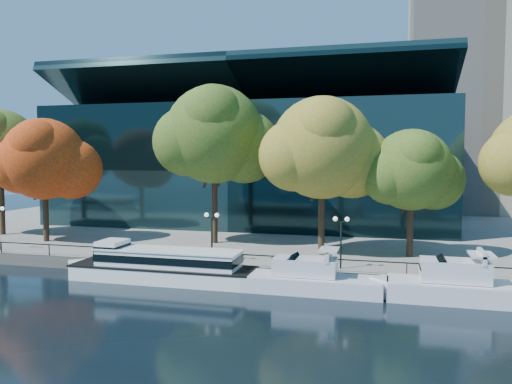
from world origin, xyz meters
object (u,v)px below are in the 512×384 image
(cruiser_near, at_px, (306,278))
(tree_0, at_px, (1,148))
(lamp_1, at_px, (212,225))
(tour_boat, at_px, (158,264))
(tree_2, at_px, (216,136))
(tree_4, at_px, (413,172))
(tree_3, at_px, (324,150))
(tree_1, at_px, (45,161))
(cruiser_far, at_px, (455,285))
(lamp_2, at_px, (341,230))

(cruiser_near, distance_m, tree_0, 38.65)
(cruiser_near, xyz_separation_m, lamp_1, (-8.39, 3.72, 3.00))
(tour_boat, distance_m, tree_2, 15.80)
(tour_boat, distance_m, tree_4, 22.63)
(tree_3, bearing_deg, tree_1, -179.70)
(tour_boat, relative_size, cruiser_near, 1.45)
(tree_1, relative_size, lamp_1, 3.11)
(tour_boat, bearing_deg, tree_3, 36.22)
(tree_1, bearing_deg, tour_boat, -27.33)
(tree_4, bearing_deg, tree_3, -173.09)
(cruiser_near, distance_m, tree_4, 14.50)
(tree_0, height_order, tree_4, tree_0)
(tour_boat, relative_size, tree_0, 1.14)
(tour_boat, distance_m, cruiser_far, 21.57)
(lamp_2, bearing_deg, tree_0, 168.45)
(tree_0, xyz_separation_m, tree_3, (35.80, -2.49, -0.34))
(tour_boat, height_order, tree_3, tree_3)
(tree_2, bearing_deg, lamp_2, -33.12)
(tree_1, height_order, lamp_1, tree_1)
(tree_2, height_order, lamp_2, tree_2)
(tour_boat, distance_m, lamp_1, 5.40)
(lamp_1, xyz_separation_m, lamp_2, (10.53, 0.00, 0.00))
(cruiser_near, bearing_deg, tree_2, 131.76)
(tree_4, bearing_deg, tree_2, 172.69)
(tree_1, distance_m, tree_2, 17.58)
(cruiser_far, xyz_separation_m, tree_2, (-20.89, 12.07, 10.51))
(tree_1, distance_m, lamp_2, 31.01)
(cruiser_far, relative_size, tree_3, 0.78)
(tour_boat, bearing_deg, tree_4, 26.31)
(tree_3, xyz_separation_m, lamp_1, (-8.53, -5.24, -6.24))
(tree_3, height_order, lamp_2, tree_3)
(lamp_1, bearing_deg, lamp_2, 0.00)
(tour_boat, height_order, lamp_1, lamp_1)
(tree_0, bearing_deg, tree_1, -19.00)
(lamp_2, bearing_deg, tree_3, 110.84)
(tree_2, relative_size, tree_4, 1.43)
(tour_boat, height_order, cruiser_far, cruiser_far)
(lamp_2, bearing_deg, cruiser_far, -24.40)
(tree_4, bearing_deg, cruiser_far, -76.64)
(tree_0, bearing_deg, cruiser_far, -13.88)
(cruiser_near, bearing_deg, tree_0, 162.20)
(cruiser_far, xyz_separation_m, tree_1, (-37.95, 8.63, 8.09))
(tree_1, distance_m, tree_4, 35.68)
(tree_2, distance_m, lamp_2, 17.39)
(cruiser_near, xyz_separation_m, tree_3, (0.14, 8.96, 9.23))
(tree_3, xyz_separation_m, lamp_2, (1.99, -5.24, -6.24))
(tree_1, bearing_deg, tree_4, 1.70)
(tree_1, relative_size, lamp_2, 3.11)
(cruiser_far, height_order, tree_2, tree_2)
(tour_boat, height_order, tree_4, tree_4)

